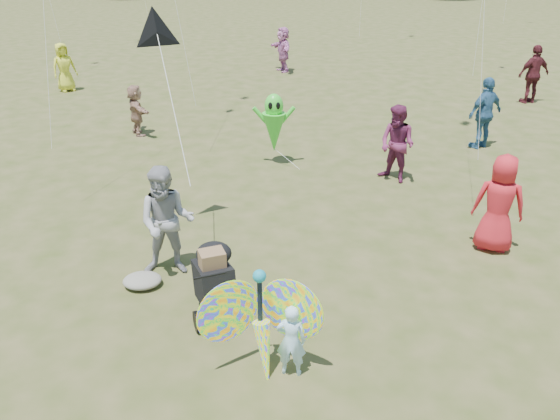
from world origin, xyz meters
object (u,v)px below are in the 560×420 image
object	(u,v)px
crowd_c	(485,113)
crowd_j	(283,49)
crowd_d	(136,110)
butterfly_kite	(262,324)
alien_kite	(274,126)
crowd_a	(499,204)
crowd_g	(64,67)
child_girl	(291,340)
adult_man	(167,222)
crowd_h	(534,74)
jogging_stroller	(214,277)
crowd_e	(397,144)

from	to	relation	value
crowd_c	crowd_j	bearing A→B (deg)	-91.23
crowd_d	butterfly_kite	bearing A→B (deg)	174.06
crowd_d	alien_kite	xyz separation A→B (m)	(3.74, -2.48, 0.26)
crowd_a	crowd_g	size ratio (longest dim) A/B	1.02
child_girl	crowd_d	distance (m)	10.42
alien_kite	crowd_d	bearing A→B (deg)	146.50
adult_man	crowd_j	size ratio (longest dim) A/B	1.01
adult_man	crowd_j	bearing A→B (deg)	81.64
crowd_h	jogging_stroller	bearing A→B (deg)	35.96
child_girl	crowd_e	xyz separation A→B (m)	(2.75, 6.09, 0.36)
butterfly_kite	child_girl	bearing A→B (deg)	-12.93
butterfly_kite	alien_kite	xyz separation A→B (m)	(0.42, 7.19, 0.26)
child_girl	jogging_stroller	world-z (taller)	jogging_stroller
crowd_a	crowd_c	world-z (taller)	crowd_c
child_girl	crowd_j	world-z (taller)	crowd_j
crowd_j	alien_kite	world-z (taller)	crowd_j
child_girl	alien_kite	distance (m)	7.28
crowd_e	alien_kite	bearing A→B (deg)	-154.87
crowd_e	adult_man	bearing A→B (deg)	-92.54
crowd_d	crowd_j	size ratio (longest dim) A/B	0.78
crowd_e	butterfly_kite	xyz separation A→B (m)	(-3.11, -6.01, -0.16)
crowd_c	crowd_g	bearing A→B (deg)	-54.77
crowd_d	jogging_stroller	bearing A→B (deg)	172.59
child_girl	crowd_h	size ratio (longest dim) A/B	0.53
crowd_d	crowd_j	xyz separation A→B (m)	(4.52, 8.35, 0.20)
alien_kite	crowd_a	bearing A→B (deg)	-49.49
child_girl	crowd_d	bearing A→B (deg)	-58.83
adult_man	crowd_e	bearing A→B (deg)	39.96
butterfly_kite	alien_kite	world-z (taller)	alien_kite
crowd_e	jogging_stroller	distance (m)	6.11
crowd_j	adult_man	bearing A→B (deg)	-28.31
crowd_a	alien_kite	world-z (taller)	crowd_a
crowd_c	crowd_h	distance (m)	5.53
crowd_a	crowd_e	bearing A→B (deg)	-51.25
crowd_a	child_girl	bearing A→B (deg)	59.34
crowd_c	alien_kite	bearing A→B (deg)	-16.88
child_girl	crowd_c	distance (m)	9.93
crowd_d	butterfly_kite	distance (m)	10.22
crowd_j	butterfly_kite	xyz separation A→B (m)	(-1.20, -18.01, -0.20)
crowd_a	crowd_j	distance (m)	15.42
crowd_g	alien_kite	bearing A→B (deg)	-82.98
crowd_a	crowd_d	distance (m)	10.07
crowd_g	crowd_a	bearing A→B (deg)	-83.93
crowd_a	alien_kite	bearing A→B (deg)	-28.40
crowd_h	alien_kite	distance (m)	10.34
jogging_stroller	crowd_a	bearing A→B (deg)	1.43
crowd_e	jogging_stroller	size ratio (longest dim) A/B	1.55
adult_man	butterfly_kite	distance (m)	2.78
crowd_c	butterfly_kite	xyz separation A→B (m)	(-5.91, -8.14, -0.22)
child_girl	butterfly_kite	xyz separation A→B (m)	(-0.36, 0.08, 0.20)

